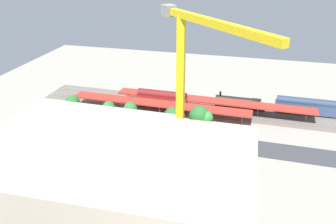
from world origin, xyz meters
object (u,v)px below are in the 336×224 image
parked_car_4 (125,135)px  construction_building (94,152)px  platform_canopy_far (213,101)px  street_tree_0 (206,118)px  tower_crane (187,103)px  parked_car_2 (171,141)px  parked_car_1 (195,144)px  parked_car_5 (101,132)px  freight_coach_far (162,99)px  street_tree_4 (73,102)px  box_truck_0 (141,144)px  parked_car_0 (222,147)px  parked_car_7 (61,126)px  passenger_coach (306,106)px  parked_car_3 (148,137)px  box_truck_1 (104,140)px  box_truck_2 (140,143)px  street_tree_5 (109,108)px  platform_canopy_near (159,104)px  parked_car_6 (81,128)px  street_tree_2 (199,116)px  street_tree_1 (173,116)px  street_tree_3 (130,109)px  locomotive (240,103)px  traffic_light (131,127)px

parked_car_4 → construction_building: (-0.56, 20.50, 6.39)m
platform_canopy_far → street_tree_0: size_ratio=9.12×
tower_crane → street_tree_0: size_ratio=5.63×
parked_car_2 → platform_canopy_far: bearing=-108.2°
parked_car_1 → parked_car_5: 28.33m
freight_coach_far → street_tree_4: street_tree_4 is taller
box_truck_0 → parked_car_1: bearing=-159.1°
parked_car_0 → parked_car_7: parked_car_0 is taller
passenger_coach → parked_car_3: bearing=33.2°
construction_building → box_truck_1: construction_building is taller
box_truck_1 → box_truck_2: (-10.30, -0.81, 0.01)m
construction_building → street_tree_5: (9.46, -29.94, -2.78)m
parked_car_7 → box_truck_0: bearing=168.1°
platform_canopy_near → street_tree_5: size_ratio=9.40×
parked_car_6 → platform_canopy_near: bearing=-138.6°
parked_car_1 → box_truck_2: box_truck_2 is taller
platform_canopy_far → parked_car_6: 44.12m
parked_car_1 → street_tree_0: bearing=-101.8°
box_truck_0 → street_tree_2: (-13.75, -13.98, 3.78)m
street_tree_1 → street_tree_3: 13.92m
parked_car_1 → box_truck_1: box_truck_1 is taller
locomotive → street_tree_5: bearing=27.0°
parked_car_7 → street_tree_1: size_ratio=0.58×
passenger_coach → parked_car_2: bearing=37.8°
platform_canopy_near → street_tree_5: (14.42, 8.49, 0.60)m
platform_canopy_near → parked_car_3: platform_canopy_near is taller
parked_car_3 → construction_building: bearing=72.4°
passenger_coach → freight_coach_far: size_ratio=1.10×
parked_car_0 → parked_car_2: size_ratio=0.98×
passenger_coach → parked_car_1: bearing=43.3°
parked_car_5 → street_tree_5: bearing=-81.4°
platform_canopy_near → street_tree_1: bearing=124.9°
parked_car_3 → box_truck_0: bearing=87.6°
parked_car_0 → street_tree_1: street_tree_1 is taller
construction_building → box_truck_0: construction_building is taller
parked_car_0 → box_truck_2: size_ratio=0.50×
parked_car_6 → street_tree_0: size_ratio=0.58×
locomotive → traffic_light: traffic_light is taller
freight_coach_far → tower_crane: tower_crane is taller
tower_crane → street_tree_0: (1.19, -34.89, -19.54)m
box_truck_0 → street_tree_2: 19.97m
parked_car_4 → street_tree_3: bearing=-81.8°
parked_car_4 → construction_building: size_ratio=0.11×
parked_car_5 → platform_canopy_near: bearing=-125.4°
platform_canopy_near → locomotive: 28.41m
tower_crane → street_tree_2: size_ratio=4.89×
street_tree_1 → street_tree_2: bearing=-174.5°
parked_car_6 → box_truck_2: bearing=165.1°
box_truck_1 → box_truck_2: size_ratio=0.95×
platform_canopy_near → tower_crane: bearing=112.2°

